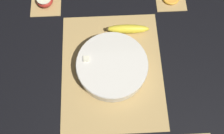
% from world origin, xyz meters
% --- Properties ---
extents(ground_plane, '(6.00, 6.00, 0.00)m').
position_xyz_m(ground_plane, '(0.00, 0.00, 0.00)').
color(ground_plane, black).
extents(bamboo_mat_center, '(0.51, 0.40, 0.01)m').
position_xyz_m(bamboo_mat_center, '(0.00, 0.00, 0.00)').
color(bamboo_mat_center, tan).
rests_on(bamboo_mat_center, ground_plane).
extents(coaster_mat_far_right, '(0.13, 0.13, 0.01)m').
position_xyz_m(coaster_mat_far_right, '(0.33, 0.28, 0.00)').
color(coaster_mat_far_right, tan).
rests_on(coaster_mat_far_right, ground_plane).
extents(fruit_salad_bowl, '(0.28, 0.28, 0.07)m').
position_xyz_m(fruit_salad_bowl, '(0.00, -0.00, 0.04)').
color(fruit_salad_bowl, silver).
rests_on(fruit_salad_bowl, bamboo_mat_center).
extents(whole_banana, '(0.05, 0.18, 0.04)m').
position_xyz_m(whole_banana, '(0.17, -0.07, 0.03)').
color(whole_banana, yellow).
rests_on(whole_banana, bamboo_mat_center).
extents(apple_half, '(0.07, 0.07, 0.04)m').
position_xyz_m(apple_half, '(0.33, 0.28, 0.03)').
color(apple_half, '#B72D23').
rests_on(apple_half, coaster_mat_far_right).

